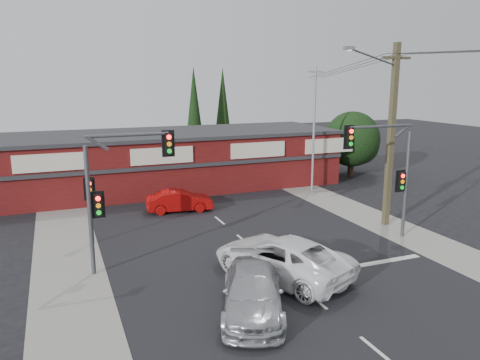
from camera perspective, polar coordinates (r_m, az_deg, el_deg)
name	(u,v)px	position (r m, az deg, el deg)	size (l,w,h in m)	color
ground	(273,265)	(21.19, 4.10, -10.32)	(120.00, 120.00, 0.00)	black
road_strip	(233,232)	(25.48, -0.83, -6.32)	(14.00, 70.00, 0.01)	black
verge_left	(67,253)	(23.97, -20.38, -8.33)	(3.00, 70.00, 0.02)	gray
verge_right	(363,215)	(29.47, 14.82, -4.15)	(3.00, 70.00, 0.02)	gray
stop_line	(359,266)	(21.70, 14.36, -10.08)	(6.50, 0.35, 0.01)	silver
white_suv	(282,257)	(19.77, 5.10, -9.35)	(2.85, 6.19, 1.72)	white
silver_suv	(253,292)	(16.97, 1.57, -13.49)	(2.10, 5.16, 1.50)	#B0B3B6
red_sedan	(180,201)	(29.40, -7.37, -2.53)	(1.43, 4.10, 1.35)	#A10B09
lane_dashes	(273,265)	(21.19, 4.10, -10.28)	(0.12, 37.61, 0.01)	silver
shop_building	(164,160)	(35.88, -9.23, 2.48)	(27.30, 8.40, 4.22)	#501010
tree_cluster	(351,142)	(40.76, 13.35, 4.55)	(5.90, 5.10, 5.50)	#2D2116
conifer_near	(194,108)	(43.38, -5.61, 8.69)	(1.80, 1.80, 9.25)	#2D2116
conifer_far	(223,106)	(46.36, -2.11, 8.96)	(1.80, 1.80, 9.25)	#2D2116
traffic_mast_left	(115,182)	(20.13, -15.03, -0.19)	(3.77, 0.27, 5.97)	#47494C
traffic_mast_right	(390,164)	(24.55, 17.77, 1.87)	(3.96, 0.27, 5.97)	#47494C
pedestal_signal	(90,197)	(24.29, -17.81, -1.96)	(0.55, 0.27, 3.38)	#47494C
utility_pole	(390,130)	(26.81, 17.77, 5.83)	(4.38, 0.59, 10.00)	#4E472C
steel_pole	(314,127)	(34.60, 9.00, 6.42)	(1.20, 0.16, 9.00)	gray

